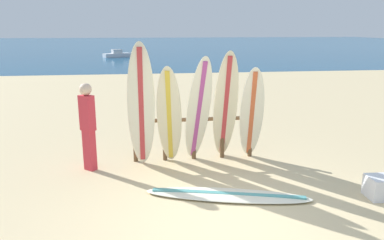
{
  "coord_description": "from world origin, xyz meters",
  "views": [
    {
      "loc": [
        -1.15,
        -4.71,
        2.73
      ],
      "look_at": [
        -0.11,
        3.09,
        0.78
      ],
      "focal_mm": 35.04,
      "sensor_mm": 36.0,
      "label": 1
    }
  ],
  "objects": [
    {
      "name": "surfboard_leaning_center",
      "position": [
        0.49,
        2.48,
        1.17
      ],
      "size": [
        0.56,
        1.08,
        2.34
      ],
      "color": "beige",
      "rests_on": "ground"
    },
    {
      "name": "surfboard_leaning_center_right",
      "position": [
        1.02,
        2.43,
        1.02
      ],
      "size": [
        0.65,
        1.02,
        2.03
      ],
      "color": "white",
      "rests_on": "ground"
    },
    {
      "name": "small_boat_offshore",
      "position": [
        -3.42,
        31.28,
        0.26
      ],
      "size": [
        2.6,
        1.89,
        0.71
      ],
      "color": "silver",
      "rests_on": "ocean_water"
    },
    {
      "name": "surfboard_leaning_far_left",
      "position": [
        -1.19,
        2.37,
        1.25
      ],
      "size": [
        0.53,
        0.66,
        2.5
      ],
      "color": "silver",
      "rests_on": "ground"
    },
    {
      "name": "surfboard_leaning_center_left",
      "position": [
        -0.08,
        2.35,
        1.13
      ],
      "size": [
        0.57,
        1.14,
        2.26
      ],
      "color": "silver",
      "rests_on": "ground"
    },
    {
      "name": "beachgoer_standing",
      "position": [
        -2.21,
        2.43,
        0.95
      ],
      "size": [
        0.32,
        0.31,
        1.72
      ],
      "color": "#D8333F",
      "rests_on": "ground"
    },
    {
      "name": "surfboard_leaning_left",
      "position": [
        -0.65,
        2.36,
        1.04
      ],
      "size": [
        0.6,
        0.96,
        2.08
      ],
      "color": "beige",
      "rests_on": "ground"
    },
    {
      "name": "surfboard_lying_on_sand",
      "position": [
        0.19,
        0.86,
        0.04
      ],
      "size": [
        2.79,
        1.22,
        0.08
      ],
      "color": "silver",
      "rests_on": "ground"
    },
    {
      "name": "ocean_water",
      "position": [
        0.0,
        58.0,
        0.0
      ],
      "size": [
        120.0,
        80.0,
        0.01
      ],
      "primitive_type": "cube",
      "color": "navy",
      "rests_on": "ground"
    },
    {
      "name": "surfboard_rack",
      "position": [
        -0.11,
        2.79,
        0.61
      ],
      "size": [
        2.56,
        0.09,
        1.01
      ],
      "color": "brown",
      "rests_on": "ground"
    },
    {
      "name": "ground_plane",
      "position": [
        0.0,
        0.0,
        0.0
      ],
      "size": [
        120.0,
        120.0,
        0.0
      ],
      "primitive_type": "plane",
      "color": "#D3BC8C"
    }
  ]
}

